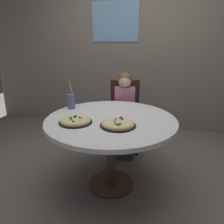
% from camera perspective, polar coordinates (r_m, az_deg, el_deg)
% --- Properties ---
extents(ground_plane, '(8.00, 8.00, 0.00)m').
position_cam_1_polar(ground_plane, '(2.49, -0.27, -18.12)').
color(ground_plane, slate).
extents(wall_with_window, '(5.20, 0.14, 2.90)m').
position_cam_1_polar(wall_with_window, '(3.76, 6.17, 17.86)').
color(wall_with_window, gray).
rests_on(wall_with_window, ground_plane).
extents(dining_table, '(1.27, 1.27, 0.75)m').
position_cam_1_polar(dining_table, '(2.16, -0.30, -3.97)').
color(dining_table, white).
rests_on(dining_table, ground_plane).
extents(chair_wooden, '(0.46, 0.46, 0.95)m').
position_cam_1_polar(chair_wooden, '(3.04, 3.30, 0.16)').
color(chair_wooden, '#382619').
rests_on(chair_wooden, ground_plane).
extents(diner_child, '(0.31, 0.43, 1.08)m').
position_cam_1_polar(diner_child, '(2.89, 3.23, -1.84)').
color(diner_child, '#3F4766').
rests_on(diner_child, ground_plane).
extents(pizza_veggie, '(0.32, 0.32, 0.05)m').
position_cam_1_polar(pizza_veggie, '(1.95, 1.55, -3.15)').
color(pizza_veggie, black).
rests_on(pizza_veggie, dining_table).
extents(pizza_cheese, '(0.31, 0.31, 0.05)m').
position_cam_1_polar(pizza_cheese, '(2.05, -9.42, -2.30)').
color(pizza_cheese, black).
rests_on(pizza_cheese, dining_table).
extents(soda_cup, '(0.08, 0.08, 0.31)m').
position_cam_1_polar(soda_cup, '(2.46, -10.55, 2.73)').
color(soda_cup, '#6659A5').
rests_on(soda_cup, dining_table).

